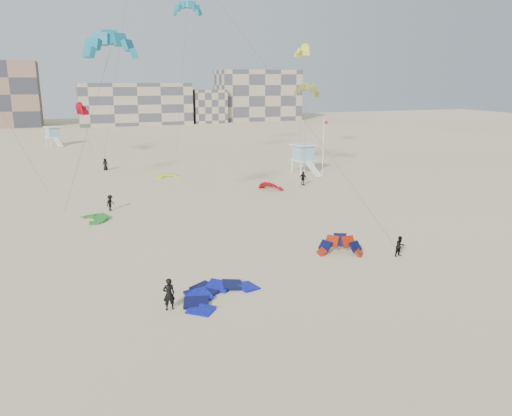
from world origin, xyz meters
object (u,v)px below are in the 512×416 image
object	(u,v)px
kite_ground_blue	(218,297)
kitesurfer_main	(169,294)
kite_ground_orange	(340,254)
lifeguard_tower_near	(303,159)

from	to	relation	value
kite_ground_blue	kitesurfer_main	size ratio (longest dim) A/B	2.67
kite_ground_blue	kite_ground_orange	world-z (taller)	kite_ground_orange
kite_ground_blue	kitesurfer_main	distance (m)	3.34
lifeguard_tower_near	kitesurfer_main	bearing A→B (deg)	-134.51
lifeguard_tower_near	kite_ground_blue	bearing A→B (deg)	-131.65
kite_ground_blue	kite_ground_orange	distance (m)	11.55
kite_ground_blue	kite_ground_orange	size ratio (longest dim) A/B	1.55
kitesurfer_main	lifeguard_tower_near	xyz separation A→B (m)	(25.84, 36.58, 1.07)
kite_ground_blue	lifeguard_tower_near	bearing A→B (deg)	25.26
kite_ground_orange	lifeguard_tower_near	bearing A→B (deg)	94.44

